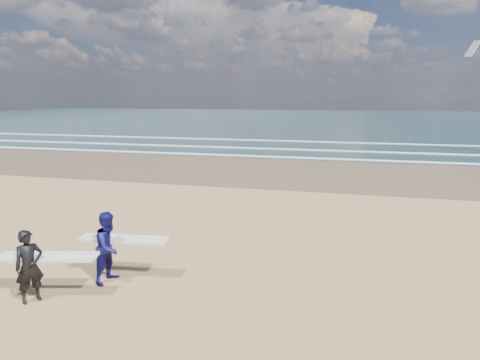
# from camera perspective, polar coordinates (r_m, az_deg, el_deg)

# --- Properties ---
(ocean) EXTENTS (220.00, 100.00, 0.02)m
(ocean) POSITION_cam_1_polar(r_m,az_deg,el_deg) (81.20, 24.45, 7.11)
(ocean) COLOR #183336
(ocean) RESTS_ON ground
(surfer_near) EXTENTS (2.26, 1.22, 1.63)m
(surfer_near) POSITION_cam_1_polar(r_m,az_deg,el_deg) (10.60, -25.94, -10.11)
(surfer_near) COLOR black
(surfer_near) RESTS_ON ground
(surfer_far) EXTENTS (2.25, 1.22, 1.75)m
(surfer_far) POSITION_cam_1_polar(r_m,az_deg,el_deg) (10.98, -16.87, -8.44)
(surfer_far) COLOR #0E0E4E
(surfer_far) RESTS_ON ground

